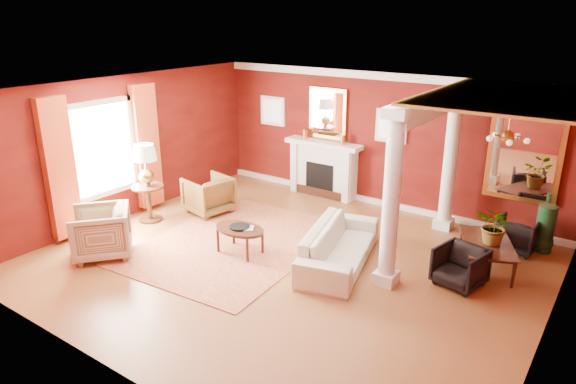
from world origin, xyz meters
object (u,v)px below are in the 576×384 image
Objects in this scene: armchair_stripe at (101,230)px; side_table at (146,169)px; dining_table at (488,248)px; armchair_leopard at (208,193)px; sofa at (339,239)px; coffee_table at (240,230)px.

side_table reaches higher than armchair_stripe.
side_table is at bearing 82.24° from dining_table.
armchair_leopard is 5.62m from dining_table.
side_table is at bearing 82.62° from sofa.
dining_table is at bearing 27.01° from coffee_table.
armchair_leopard reaches higher than coffee_table.
side_table is (-2.51, 0.11, 0.66)m from coffee_table.
sofa is at bearing 93.46° from armchair_leopard.
armchair_stripe reaches higher than coffee_table.
armchair_leopard is at bearing 127.68° from armchair_stripe.
armchair_leopard is at bearing 74.20° from dining_table.
armchair_leopard is at bearing 55.67° from side_table.
coffee_table is 0.60× the size of side_table.
side_table is (-0.69, -1.02, 0.66)m from armchair_leopard.
side_table is at bearing 150.64° from armchair_stripe.
dining_table is (6.27, 1.80, -0.71)m from side_table.
armchair_stripe reaches higher than armchair_leopard.
sofa reaches higher than dining_table.
side_table reaches higher than dining_table.
armchair_stripe is at bearing -69.40° from side_table.
sofa is 2.38× the size of armchair_stripe.
sofa is 2.63× the size of armchair_leopard.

